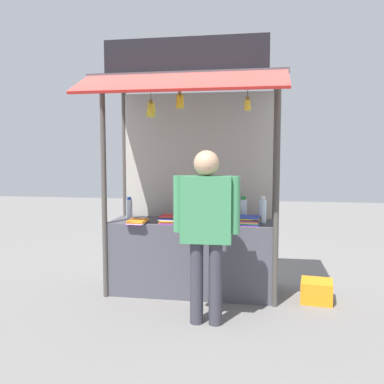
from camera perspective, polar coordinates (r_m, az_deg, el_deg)
name	(u,v)px	position (r m, az deg, el deg)	size (l,w,h in m)	color
ground_plane	(192,292)	(5.11, 0.00, -13.67)	(20.00, 20.00, 0.00)	slate
stall_counter	(192,257)	(4.99, 0.00, -8.98)	(1.93, 0.63, 0.86)	#4C4C56
stall_structure	(193,149)	(4.94, 0.21, 5.92)	(2.13, 1.47, 2.86)	#4C4742
water_bottle_back_left	(243,210)	(4.91, 7.11, -2.45)	(0.08, 0.08, 0.30)	silver
water_bottle_mid_left	(129,208)	(5.14, -8.68, -2.27)	(0.08, 0.08, 0.27)	silver
water_bottle_front_right	(177,207)	(5.14, -2.10, -2.03)	(0.09, 0.09, 0.31)	silver
water_bottle_center	(225,211)	(4.91, 4.59, -2.57)	(0.08, 0.08, 0.27)	silver
water_bottle_mid_right	(263,210)	(4.84, 9.74, -2.51)	(0.09, 0.09, 0.32)	silver
magazine_stack_back_right	(212,222)	(4.74, 2.85, -4.11)	(0.21, 0.27, 0.05)	yellow
magazine_stack_left	(248,221)	(4.72, 7.79, -3.94)	(0.27, 0.31, 0.09)	purple
magazine_stack_front_left	(138,222)	(4.79, -7.53, -4.07)	(0.22, 0.28, 0.04)	purple
magazine_stack_far_right	(169,219)	(4.78, -3.17, -3.77)	(0.23, 0.27, 0.09)	purple
banana_bunch_inner_right	(151,109)	(4.54, -5.71, 11.30)	(0.11, 0.10, 0.34)	#332D23
banana_bunch_rightmost	(180,101)	(4.47, -1.69, 12.46)	(0.10, 0.10, 0.25)	#332D23
banana_bunch_inner_left	(248,105)	(4.39, 7.70, 11.90)	(0.09, 0.09, 0.28)	#332D23
vendor_person	(206,221)	(3.96, 1.98, -4.00)	(0.64, 0.24, 1.69)	#383842
plastic_crate	(317,291)	(4.97, 16.86, -12.98)	(0.34, 0.34, 0.24)	orange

